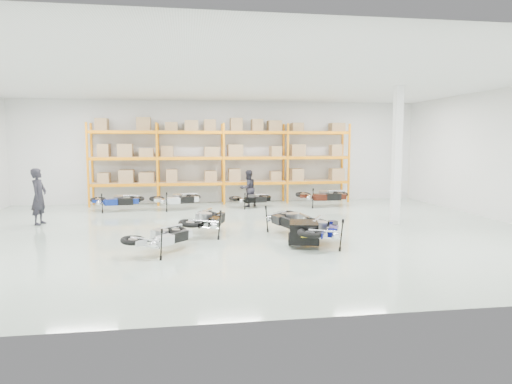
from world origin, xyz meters
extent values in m
plane|color=#A5B7A5|center=(0.00, 0.00, 0.00)|extent=(18.00, 18.00, 0.00)
plane|color=white|center=(0.00, 0.00, 4.50)|extent=(18.00, 18.00, 0.00)
plane|color=silver|center=(0.00, 7.00, 2.25)|extent=(18.00, 0.00, 18.00)
plane|color=silver|center=(0.00, -7.00, 2.25)|extent=(18.00, 0.00, 18.00)
cube|color=orange|center=(-5.60, 6.00, 1.75)|extent=(0.08, 0.08, 3.50)
cube|color=orange|center=(-5.60, 6.90, 1.75)|extent=(0.08, 0.08, 3.50)
cube|color=orange|center=(-2.80, 6.00, 1.75)|extent=(0.08, 0.08, 3.50)
cube|color=orange|center=(-2.80, 6.90, 1.75)|extent=(0.08, 0.08, 3.50)
cube|color=orange|center=(0.00, 6.00, 1.75)|extent=(0.08, 0.08, 3.50)
cube|color=orange|center=(0.00, 6.90, 1.75)|extent=(0.08, 0.08, 3.50)
cube|color=orange|center=(2.80, 6.00, 1.75)|extent=(0.08, 0.08, 3.50)
cube|color=orange|center=(2.80, 6.90, 1.75)|extent=(0.08, 0.08, 3.50)
cube|color=orange|center=(5.60, 6.00, 1.75)|extent=(0.08, 0.08, 3.50)
cube|color=orange|center=(5.60, 6.90, 1.75)|extent=(0.08, 0.08, 3.50)
cube|color=orange|center=(-4.20, 6.00, 0.90)|extent=(2.70, 0.08, 0.12)
cube|color=orange|center=(-4.20, 6.90, 0.90)|extent=(2.70, 0.08, 0.12)
cube|color=tan|center=(-4.20, 6.45, 0.97)|extent=(2.68, 0.88, 0.02)
cube|color=tan|center=(-4.20, 6.45, 1.20)|extent=(2.40, 0.70, 0.44)
cube|color=orange|center=(-1.40, 6.00, 0.90)|extent=(2.70, 0.08, 0.12)
cube|color=orange|center=(-1.40, 6.90, 0.90)|extent=(2.70, 0.08, 0.12)
cube|color=tan|center=(-1.40, 6.45, 0.97)|extent=(2.68, 0.88, 0.02)
cube|color=tan|center=(-1.40, 6.45, 1.20)|extent=(2.40, 0.70, 0.44)
cube|color=orange|center=(1.40, 6.00, 0.90)|extent=(2.70, 0.08, 0.12)
cube|color=orange|center=(1.40, 6.90, 0.90)|extent=(2.70, 0.08, 0.12)
cube|color=tan|center=(1.40, 6.45, 0.97)|extent=(2.68, 0.88, 0.02)
cube|color=tan|center=(1.40, 6.45, 1.20)|extent=(2.40, 0.70, 0.44)
cube|color=orange|center=(4.20, 6.00, 0.90)|extent=(2.70, 0.08, 0.12)
cube|color=orange|center=(4.20, 6.90, 0.90)|extent=(2.70, 0.08, 0.12)
cube|color=tan|center=(4.20, 6.45, 0.97)|extent=(2.68, 0.88, 0.02)
cube|color=tan|center=(4.20, 6.45, 1.20)|extent=(2.40, 0.70, 0.44)
cube|color=orange|center=(-4.20, 6.00, 2.00)|extent=(2.70, 0.08, 0.12)
cube|color=orange|center=(-4.20, 6.90, 2.00)|extent=(2.70, 0.08, 0.12)
cube|color=tan|center=(-4.20, 6.45, 2.07)|extent=(2.68, 0.88, 0.02)
cube|color=tan|center=(-4.20, 6.45, 2.30)|extent=(2.40, 0.70, 0.44)
cube|color=orange|center=(-1.40, 6.00, 2.00)|extent=(2.70, 0.08, 0.12)
cube|color=orange|center=(-1.40, 6.90, 2.00)|extent=(2.70, 0.08, 0.12)
cube|color=tan|center=(-1.40, 6.45, 2.07)|extent=(2.68, 0.88, 0.02)
cube|color=tan|center=(-1.40, 6.45, 2.30)|extent=(2.40, 0.70, 0.44)
cube|color=orange|center=(1.40, 6.00, 2.00)|extent=(2.70, 0.08, 0.12)
cube|color=orange|center=(1.40, 6.90, 2.00)|extent=(2.70, 0.08, 0.12)
cube|color=tan|center=(1.40, 6.45, 2.07)|extent=(2.68, 0.88, 0.02)
cube|color=tan|center=(1.40, 6.45, 2.30)|extent=(2.40, 0.70, 0.44)
cube|color=orange|center=(4.20, 6.00, 2.00)|extent=(2.70, 0.08, 0.12)
cube|color=orange|center=(4.20, 6.90, 2.00)|extent=(2.70, 0.08, 0.12)
cube|color=tan|center=(4.20, 6.45, 2.07)|extent=(2.68, 0.88, 0.02)
cube|color=tan|center=(4.20, 6.45, 2.30)|extent=(2.40, 0.70, 0.44)
cube|color=orange|center=(-4.20, 6.00, 3.10)|extent=(2.70, 0.08, 0.12)
cube|color=orange|center=(-4.20, 6.90, 3.10)|extent=(2.70, 0.08, 0.12)
cube|color=tan|center=(-4.20, 6.45, 3.17)|extent=(2.68, 0.88, 0.02)
cube|color=tan|center=(-4.20, 6.45, 3.40)|extent=(2.40, 0.70, 0.44)
cube|color=orange|center=(-1.40, 6.00, 3.10)|extent=(2.70, 0.08, 0.12)
cube|color=orange|center=(-1.40, 6.90, 3.10)|extent=(2.70, 0.08, 0.12)
cube|color=tan|center=(-1.40, 6.45, 3.17)|extent=(2.68, 0.88, 0.02)
cube|color=tan|center=(-1.40, 6.45, 3.40)|extent=(2.40, 0.70, 0.44)
cube|color=orange|center=(1.40, 6.00, 3.10)|extent=(2.70, 0.08, 0.12)
cube|color=orange|center=(1.40, 6.90, 3.10)|extent=(2.70, 0.08, 0.12)
cube|color=tan|center=(1.40, 6.45, 3.17)|extent=(2.68, 0.88, 0.02)
cube|color=tan|center=(1.40, 6.45, 3.40)|extent=(2.40, 0.70, 0.44)
cube|color=orange|center=(4.20, 6.00, 3.10)|extent=(2.70, 0.08, 0.12)
cube|color=orange|center=(4.20, 6.90, 3.10)|extent=(2.70, 0.08, 0.12)
cube|color=tan|center=(4.20, 6.45, 3.17)|extent=(2.68, 0.88, 0.02)
cube|color=tan|center=(4.20, 6.45, 3.40)|extent=(2.40, 0.70, 0.44)
cube|color=white|center=(5.20, 0.50, 2.25)|extent=(0.25, 0.25, 4.50)
cube|color=black|center=(1.38, -2.28, 0.38)|extent=(0.91, 1.05, 0.52)
cube|color=yellow|center=(1.38, -2.74, 0.38)|extent=(0.15, 0.05, 0.10)
torus|color=black|center=(1.02, -2.28, 0.19)|extent=(0.08, 0.36, 0.36)
torus|color=black|center=(1.74, -2.28, 0.19)|extent=(0.08, 0.36, 0.36)
cylinder|color=black|center=(1.38, -1.66, 0.43)|extent=(0.24, 0.84, 0.04)
imported|color=#22212A|center=(-6.37, 2.14, 0.92)|extent=(0.54, 0.73, 1.84)
imported|color=black|center=(0.94, 5.25, 0.77)|extent=(0.92, 0.85, 1.53)
camera|label=1|loc=(-1.59, -13.53, 2.68)|focal=32.00mm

